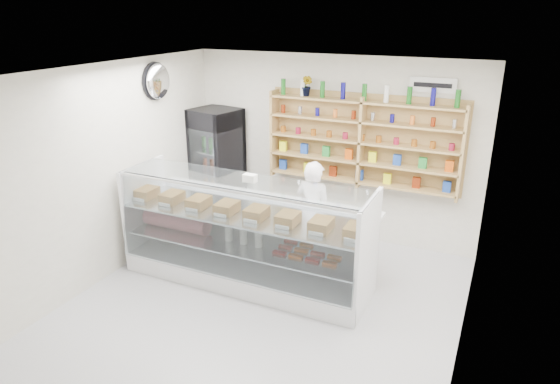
% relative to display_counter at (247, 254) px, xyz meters
% --- Properties ---
extents(room, '(5.00, 5.00, 5.00)m').
position_rel_display_counter_xyz_m(room, '(0.48, -0.60, 1.02)').
color(room, '#B9B9BE').
rests_on(room, ground).
extents(display_counter, '(3.27, 0.98, 1.42)m').
position_rel_display_counter_xyz_m(display_counter, '(0.00, 0.00, 0.00)').
color(display_counter, white).
rests_on(display_counter, floor).
extents(shop_worker, '(0.60, 0.44, 1.52)m').
position_rel_display_counter_xyz_m(shop_worker, '(0.63, 0.77, 0.38)').
color(shop_worker, white).
rests_on(shop_worker, floor).
extents(drinks_cooler, '(0.81, 0.80, 1.92)m').
position_rel_display_counter_xyz_m(drinks_cooler, '(-1.36, 1.53, 0.58)').
color(drinks_cooler, black).
rests_on(drinks_cooler, floor).
extents(wall_shelving, '(2.84, 0.28, 1.33)m').
position_rel_display_counter_xyz_m(wall_shelving, '(0.98, 1.74, 1.21)').
color(wall_shelving, '#AA8550').
rests_on(wall_shelving, back_wall).
extents(potted_plant, '(0.20, 0.18, 0.31)m').
position_rel_display_counter_xyz_m(potted_plant, '(0.12, 1.74, 1.97)').
color(potted_plant, '#1E6626').
rests_on(potted_plant, wall_shelving).
extents(security_mirror, '(0.15, 0.50, 0.50)m').
position_rel_display_counter_xyz_m(security_mirror, '(-1.69, 0.60, 2.07)').
color(security_mirror, silver).
rests_on(security_mirror, left_wall).
extents(wall_sign, '(0.62, 0.03, 0.20)m').
position_rel_display_counter_xyz_m(wall_sign, '(1.88, 1.87, 2.07)').
color(wall_sign, white).
rests_on(wall_sign, back_wall).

